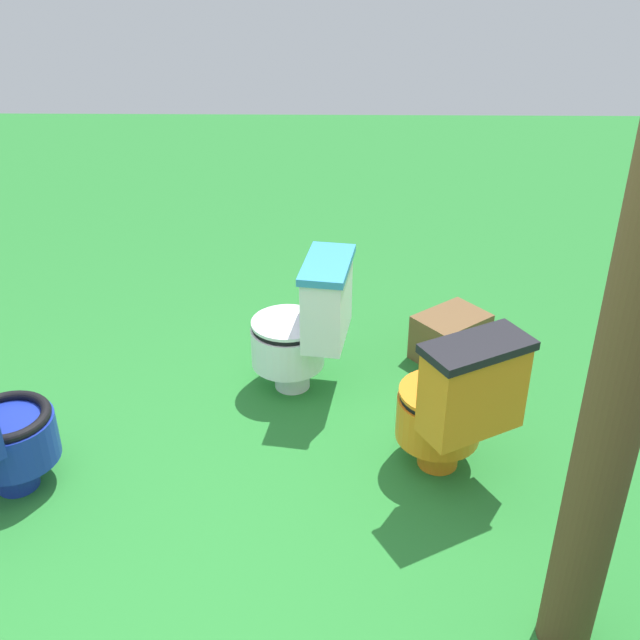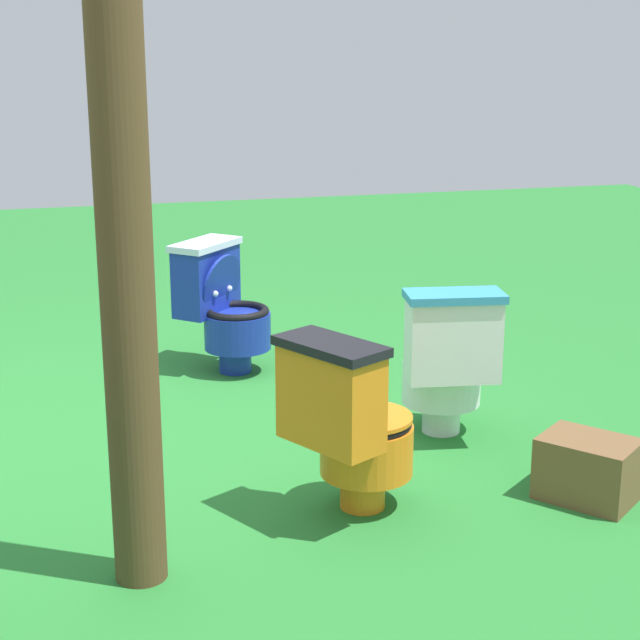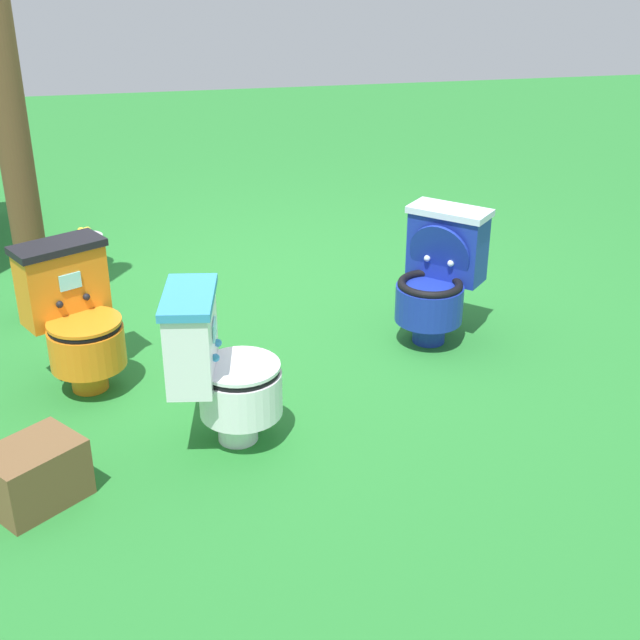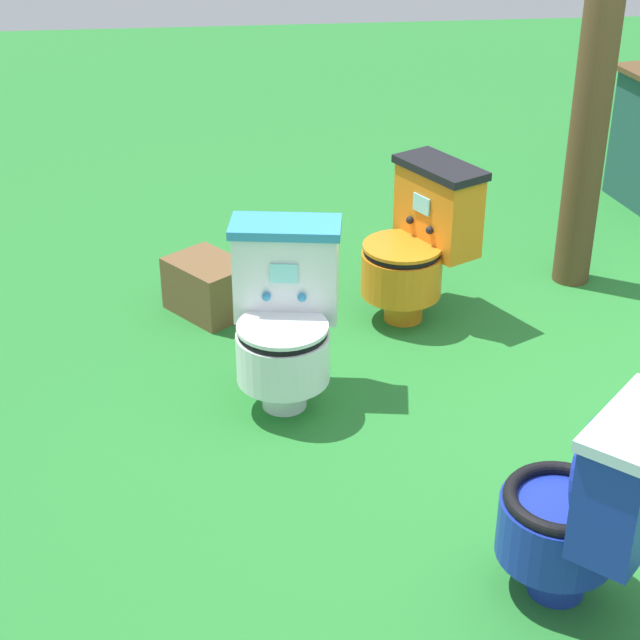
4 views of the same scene
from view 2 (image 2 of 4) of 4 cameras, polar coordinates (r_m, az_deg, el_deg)
ground at (r=4.94m, az=-11.85°, el=-6.41°), size 14.00×14.00×0.00m
toilet_white at (r=4.76m, az=7.04°, el=-2.30°), size 0.47×0.55×0.73m
toilet_blue at (r=5.72m, az=-5.42°, el=0.81°), size 0.63×0.63×0.73m
toilet_orange at (r=3.98m, az=1.72°, el=-5.80°), size 0.62×0.59×0.73m
wooden_post at (r=3.36m, az=-10.64°, el=1.22°), size 0.18×0.18×2.00m
small_crate at (r=4.32m, az=14.64°, el=-8.01°), size 0.44×0.46×0.26m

